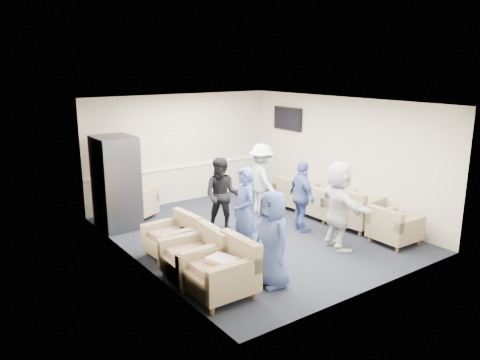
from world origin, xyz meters
TOP-DOWN VIEW (x-y plane):
  - floor at (0.00, 0.00)m, footprint 6.00×6.00m
  - ceiling at (0.00, 0.00)m, footprint 6.00×6.00m
  - back_wall at (0.00, 3.00)m, footprint 5.00×0.02m
  - front_wall at (0.00, -3.00)m, footprint 5.00×0.02m
  - left_wall at (-2.50, 0.00)m, footprint 0.02×6.00m
  - right_wall at (2.50, 0.00)m, footprint 0.02×6.00m
  - chair_rail at (0.00, 2.98)m, footprint 4.98×0.04m
  - tv at (2.44, 1.80)m, footprint 0.10×1.00m
  - armchair_left_near at (-1.95, -1.81)m, footprint 0.92×0.92m
  - armchair_left_mid at (-1.99, -1.10)m, footprint 0.95×0.95m
  - armchair_left_far at (-1.85, -0.05)m, footprint 0.86×0.86m
  - armchair_right_near at (1.88, -1.99)m, footprint 0.82×0.82m
  - armchair_right_midnear at (1.97, -0.93)m, footprint 1.05×1.05m
  - armchair_right_midfar at (1.91, -0.07)m, footprint 0.82×0.82m
  - armchair_right_far at (1.91, 0.89)m, footprint 0.90×0.90m
  - armchair_corner at (-1.52, 2.31)m, footprint 1.01×1.01m
  - vending_machine at (-2.09, 2.04)m, footprint 0.80×0.93m
  - backpack at (-1.64, -0.02)m, footprint 0.30×0.22m
  - pillow at (-1.96, -1.81)m, footprint 0.43×0.50m
  - person_front_left at (-1.14, -1.98)m, footprint 0.53×0.78m
  - person_mid_left at (-0.79, -0.75)m, footprint 0.48×0.65m
  - person_back_left at (-0.43, 0.51)m, footprint 0.96×0.96m
  - person_back_right at (0.95, 0.95)m, footprint 0.78×1.15m
  - person_mid_right at (0.92, -0.43)m, footprint 0.55×0.94m
  - person_front_right at (0.85, -1.51)m, footprint 0.94×1.65m

SIDE VIEW (x-z plane):
  - floor at x=0.00m, z-range 0.00..0.00m
  - backpack at x=-1.64m, z-range 0.01..0.51m
  - armchair_corner at x=-1.52m, z-range 0.00..0.60m
  - armchair_right_near at x=1.88m, z-range 0.00..0.64m
  - armchair_left_far at x=-1.85m, z-range 0.00..0.65m
  - armchair_right_midfar at x=1.91m, z-range 0.00..0.65m
  - armchair_right_far at x=1.91m, z-range 0.00..0.65m
  - armchair_left_mid at x=-1.99m, z-range 0.00..0.70m
  - armchair_left_near at x=-1.95m, z-range 0.00..0.73m
  - armchair_right_midnear at x=1.97m, z-range 0.00..0.75m
  - pillow at x=-1.96m, z-range 0.49..0.61m
  - person_mid_right at x=0.92m, z-range 0.00..1.50m
  - person_front_left at x=-1.14m, z-range 0.00..1.55m
  - person_back_left at x=-0.43m, z-range 0.00..1.57m
  - person_mid_left at x=-0.79m, z-range 0.00..1.64m
  - person_back_right at x=0.95m, z-range 0.00..1.66m
  - person_front_right at x=0.85m, z-range 0.00..1.69m
  - chair_rail at x=0.00m, z-range 0.87..0.93m
  - vending_machine at x=-2.09m, z-range 0.00..1.97m
  - back_wall at x=0.00m, z-range 0.00..2.70m
  - front_wall at x=0.00m, z-range 0.00..2.70m
  - left_wall at x=-2.50m, z-range 0.00..2.70m
  - right_wall at x=2.50m, z-range 0.00..2.70m
  - tv at x=2.44m, z-range 1.76..2.34m
  - ceiling at x=0.00m, z-range 2.70..2.70m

